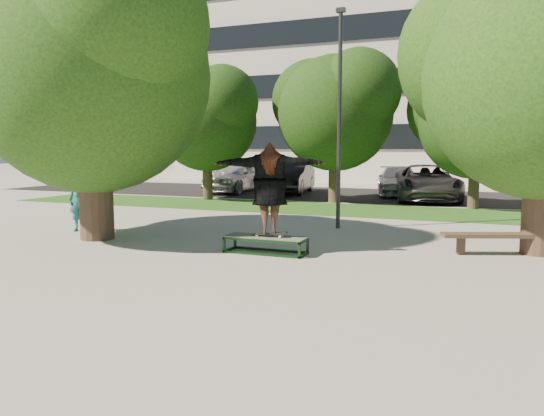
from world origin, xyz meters
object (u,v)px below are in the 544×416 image
at_px(bystander, 80,199).
at_px(car_dark, 290,177).
at_px(tree_left, 91,61).
at_px(car_grey, 426,183).
at_px(car_silver_a, 235,176).
at_px(car_silver_b, 398,181).
at_px(tree_right, 544,62).
at_px(grind_box, 266,245).
at_px(bench, 513,237).
at_px(lamppost, 339,117).

bearing_deg(bystander, car_dark, 68.08).
relative_size(tree_left, car_grey, 1.27).
relative_size(bystander, car_silver_a, 0.37).
bearing_deg(car_silver_b, tree_right, -81.78).
distance_m(car_dark, car_grey, 6.79).
bearing_deg(tree_left, grind_box, -2.50).
height_order(bench, car_dark, car_dark).
bearing_deg(car_dark, bench, -61.33).
xyz_separation_m(bystander, car_grey, (7.94, 12.50, -0.11)).
distance_m(tree_left, car_silver_a, 14.75).
relative_size(tree_left, bench, 2.38).
distance_m(lamppost, grind_box, 5.10).
bearing_deg(bench, bystander, 164.41).
bearing_deg(tree_left, bench, 9.38).
xyz_separation_m(tree_right, grind_box, (-5.46, -2.20, -3.90)).
bearing_deg(tree_right, car_dark, 129.34).
distance_m(tree_right, car_silver_b, 14.69).
bearing_deg(car_silver_b, car_silver_a, 177.72).
bearing_deg(car_grey, lamppost, -111.12).
height_order(grind_box, car_dark, car_dark).
bearing_deg(tree_left, car_grey, 62.83).
xyz_separation_m(car_silver_a, car_dark, (2.96, 0.31, -0.01)).
relative_size(lamppost, car_silver_a, 1.27).
distance_m(tree_left, grind_box, 6.36).
distance_m(tree_right, bystander, 11.87).
bearing_deg(grind_box, car_grey, 81.35).
bearing_deg(bench, car_grey, 84.21).
bearing_deg(car_silver_b, car_grey, -67.12).
bearing_deg(bench, car_dark, 107.10).
distance_m(tree_left, bystander, 3.79).
height_order(tree_left, car_grey, tree_left).
bearing_deg(car_dark, grind_box, -80.85).
xyz_separation_m(tree_left, car_grey, (6.79, 13.23, -3.64)).
relative_size(bystander, car_grey, 0.32).
bearing_deg(grind_box, lamppost, 82.46).
distance_m(bench, car_dark, 15.98).
distance_m(tree_right, car_grey, 12.21).
xyz_separation_m(lamppost, bystander, (-6.44, -3.17, -2.26)).
distance_m(tree_left, car_grey, 15.32).
distance_m(grind_box, car_silver_b, 15.63).
relative_size(bystander, car_dark, 0.36).
height_order(grind_box, car_silver_a, car_silver_a).
xyz_separation_m(grind_box, car_grey, (2.04, 13.44, 0.59)).
bearing_deg(bystander, car_silver_b, 49.64).
height_order(grind_box, bench, bench).
bearing_deg(lamppost, grind_box, -97.54).
bearing_deg(bench, car_silver_b, 87.86).
xyz_separation_m(bench, car_grey, (-2.98, 11.62, 0.39)).
bearing_deg(bystander, bench, -12.09).
relative_size(lamppost, car_silver_b, 1.29).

